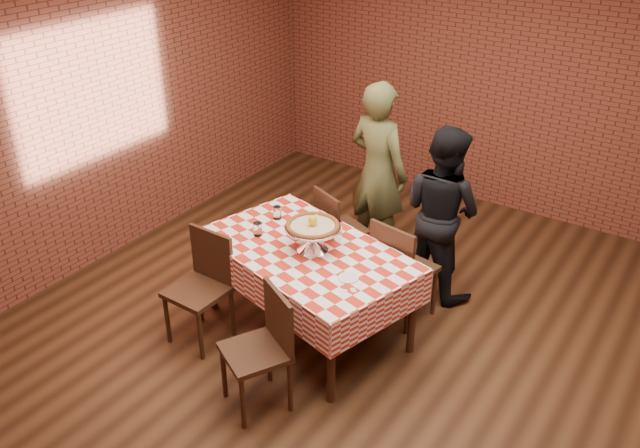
# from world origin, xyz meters

# --- Properties ---
(ground) EXTENTS (6.00, 6.00, 0.00)m
(ground) POSITION_xyz_m (0.00, 0.00, 0.00)
(ground) COLOR black
(ground) RESTS_ON ground
(back_wall) EXTENTS (5.50, 0.00, 5.50)m
(back_wall) POSITION_xyz_m (0.00, 3.00, 1.45)
(back_wall) COLOR brown
(back_wall) RESTS_ON ground
(table) EXTENTS (1.85, 1.38, 0.75)m
(table) POSITION_xyz_m (-0.47, -0.01, 0.38)
(table) COLOR #3D2113
(table) RESTS_ON ground
(tablecloth) EXTENTS (1.89, 1.43, 0.28)m
(tablecloth) POSITION_xyz_m (-0.47, -0.01, 0.62)
(tablecloth) COLOR red
(tablecloth) RESTS_ON table
(pizza_stand) EXTENTS (0.46, 0.46, 0.19)m
(pizza_stand) POSITION_xyz_m (-0.43, 0.01, 0.86)
(pizza_stand) COLOR silver
(pizza_stand) RESTS_ON tablecloth
(pizza) EXTENTS (0.43, 0.43, 0.03)m
(pizza) POSITION_xyz_m (-0.43, 0.01, 0.96)
(pizza) COLOR #C4B18D
(pizza) RESTS_ON pizza_stand
(lemon) EXTENTS (0.07, 0.07, 0.09)m
(lemon) POSITION_xyz_m (-0.43, 0.01, 1.01)
(lemon) COLOR yellow
(lemon) RESTS_ON pizza
(water_glass_left) EXTENTS (0.09, 0.09, 0.11)m
(water_glass_left) POSITION_xyz_m (-0.91, -0.06, 0.81)
(water_glass_left) COLOR white
(water_glass_left) RESTS_ON tablecloth
(water_glass_right) EXTENTS (0.09, 0.09, 0.11)m
(water_glass_right) POSITION_xyz_m (-0.96, 0.25, 0.81)
(water_glass_right) COLOR white
(water_glass_right) RESTS_ON tablecloth
(side_plate) EXTENTS (0.18, 0.18, 0.01)m
(side_plate) POSITION_xyz_m (0.01, -0.19, 0.76)
(side_plate) COLOR white
(side_plate) RESTS_ON tablecloth
(sweetener_packet_a) EXTENTS (0.06, 0.05, 0.00)m
(sweetener_packet_a) POSITION_xyz_m (0.06, -0.34, 0.76)
(sweetener_packet_a) COLOR white
(sweetener_packet_a) RESTS_ON tablecloth
(sweetener_packet_b) EXTENTS (0.06, 0.06, 0.00)m
(sweetener_packet_b) POSITION_xyz_m (0.12, -0.30, 0.76)
(sweetener_packet_b) COLOR white
(sweetener_packet_b) RESTS_ON tablecloth
(condiment_caddy) EXTENTS (0.14, 0.13, 0.15)m
(condiment_caddy) POSITION_xyz_m (-0.40, 0.25, 0.83)
(condiment_caddy) COLOR silver
(condiment_caddy) RESTS_ON tablecloth
(chair_near_left) EXTENTS (0.43, 0.43, 0.90)m
(chair_near_left) POSITION_xyz_m (-1.10, -0.59, 0.45)
(chair_near_left) COLOR #3D2113
(chair_near_left) RESTS_ON ground
(chair_near_right) EXTENTS (0.55, 0.55, 0.89)m
(chair_near_right) POSITION_xyz_m (-0.28, -0.91, 0.44)
(chair_near_right) COLOR #3D2113
(chair_near_right) RESTS_ON ground
(chair_far_left) EXTENTS (0.50, 0.50, 0.86)m
(chair_far_left) POSITION_xyz_m (-0.69, 0.86, 0.43)
(chair_far_left) COLOR #3D2113
(chair_far_left) RESTS_ON ground
(chair_far_right) EXTENTS (0.50, 0.50, 0.91)m
(chair_far_right) POSITION_xyz_m (0.08, 0.59, 0.45)
(chair_far_right) COLOR #3D2113
(chair_far_right) RESTS_ON ground
(diner_olive) EXTENTS (0.69, 0.51, 1.71)m
(diner_olive) POSITION_xyz_m (-0.62, 1.34, 0.86)
(diner_olive) COLOR #4F522B
(diner_olive) RESTS_ON ground
(diner_black) EXTENTS (0.88, 0.77, 1.53)m
(diner_black) POSITION_xyz_m (0.13, 1.12, 0.76)
(diner_black) COLOR black
(diner_black) RESTS_ON ground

